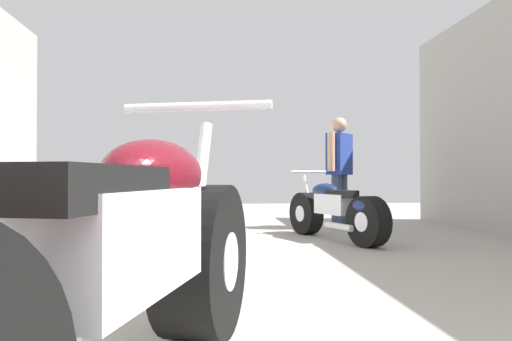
% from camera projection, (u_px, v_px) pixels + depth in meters
% --- Properties ---
extents(ground_plane, '(17.93, 17.93, 0.00)m').
position_uv_depth(ground_plane, '(260.00, 273.00, 3.50)').
color(ground_plane, '#A8A399').
extents(motorcycle_maroon_cruiser, '(0.95, 2.26, 1.06)m').
position_uv_depth(motorcycle_maroon_cruiser, '(114.00, 283.00, 1.28)').
color(motorcycle_maroon_cruiser, black).
rests_on(motorcycle_maroon_cruiser, ground_plane).
extents(motorcycle_black_naked, '(0.83, 1.69, 0.81)m').
position_uv_depth(motorcycle_black_naked, '(336.00, 211.00, 5.27)').
color(motorcycle_black_naked, black).
rests_on(motorcycle_black_naked, ground_plane).
extents(mechanic_in_blue, '(0.49, 0.55, 1.58)m').
position_uv_depth(mechanic_in_blue, '(339.00, 166.00, 6.51)').
color(mechanic_in_blue, '#384766').
rests_on(mechanic_in_blue, ground_plane).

